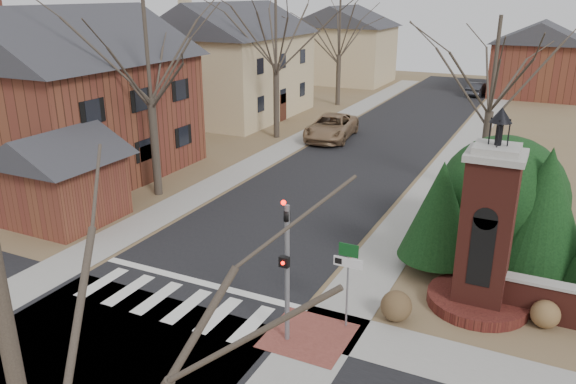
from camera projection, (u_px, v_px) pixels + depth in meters
The scene contains 28 objects.
ground at pixel (156, 314), 17.66m from camera, with size 120.00×120.00×0.00m, color brown.
main_street at pixel (373, 149), 36.28m from camera, with size 8.00×70.00×0.01m, color black.
cross_street at pixel (86, 368), 15.12m from camera, with size 120.00×8.00×0.01m, color black.
crosswalk_zone at pixel (172, 302), 18.34m from camera, with size 8.00×2.20×0.02m, color silver.
stop_bar at pixel (198, 282), 19.61m from camera, with size 8.00×0.35×0.02m, color silver.
sidewalk_right_main at pixel (455, 158), 34.13m from camera, with size 2.00×60.00×0.02m, color gray.
sidewalk_left at pixel (300, 140), 38.42m from camera, with size 2.00×60.00×0.02m, color gray.
curb_apron at pixel (308, 336), 16.52m from camera, with size 2.40×2.40×0.02m, color brown.
traffic_signal_pole at pixel (287, 260), 15.50m from camera, with size 0.28×0.41×4.50m.
sign_post at pixel (348, 269), 16.38m from camera, with size 0.90×0.07×2.75m.
brick_gate_monument at pixel (485, 244), 17.44m from camera, with size 3.20×3.20×6.47m.
house_brick_left at pixel (73, 89), 29.92m from camera, with size 9.80×11.80×9.42m.
house_stucco_left at pixel (232, 58), 44.53m from camera, with size 9.80×12.80×9.28m.
garage_left at pixel (61, 172), 24.22m from camera, with size 4.80×4.80×4.29m.
house_distant_left at pixel (343, 43), 61.80m from camera, with size 10.80×8.80×8.53m.
house_distant_right at pixel (539, 57), 53.75m from camera, with size 8.80×8.80×7.30m.
evergreen_near at pixel (440, 210), 19.84m from camera, with size 2.80×2.80×4.10m.
evergreen_mid at pixel (544, 206), 19.39m from camera, with size 3.40×3.40×4.70m.
evergreen_mass at pixel (502, 193), 21.18m from camera, with size 4.80×4.80×4.80m, color black.
bare_tree_0 at pixel (146, 35), 25.57m from camera, with size 8.05×8.05×11.15m.
bare_tree_1 at pixel (276, 17), 36.46m from camera, with size 8.40×8.40×11.64m.
bare_tree_2 at pixel (340, 23), 48.01m from camera, with size 7.35×7.35×10.19m.
bare_tree_3 at pixel (496, 58), 25.85m from camera, with size 7.00×7.00×9.70m.
bare_tree_4 at pixel (9, 345), 5.43m from camera, with size 6.65×6.65×9.21m.
pickup_truck at pixel (331, 127), 38.44m from camera, with size 2.72×5.90×1.64m, color #916F4F.
distant_car at pixel (477, 89), 54.58m from camera, with size 1.36×3.89×1.28m, color #2C2D32.
dry_shrub_left at pixel (396, 306), 17.21m from camera, with size 0.96×0.96×0.96m, color brown.
dry_shrub_right at pixel (545, 314), 16.87m from camera, with size 0.86×0.86×0.86m, color brown.
Camera 1 is at (10.45, -11.96, 9.58)m, focal length 35.00 mm.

